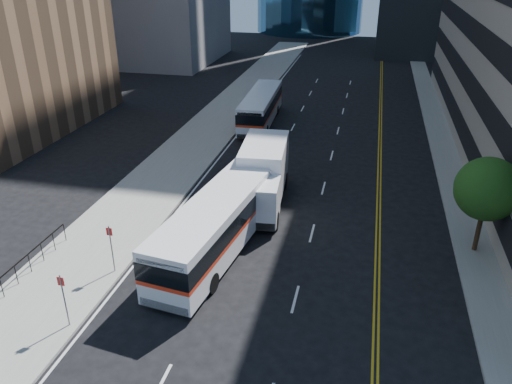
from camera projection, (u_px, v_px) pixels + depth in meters
ground at (276, 327)px, 20.94m from camera, size 160.00×160.00×0.00m
sidewalk_west at (214, 124)px, 44.93m from camera, size 5.00×90.00×0.15m
sidewalk_east at (441, 141)px, 40.98m from camera, size 2.00×90.00×0.15m
street_tree at (488, 189)px, 24.53m from camera, size 3.20×3.20×5.10m
bus_front at (220, 221)px, 25.69m from camera, size 4.11×12.01×3.04m
bus_rear at (261, 107)px, 44.91m from camera, size 2.75×10.70×2.74m
box_truck at (262, 176)px, 30.25m from camera, size 3.22×7.78×3.63m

